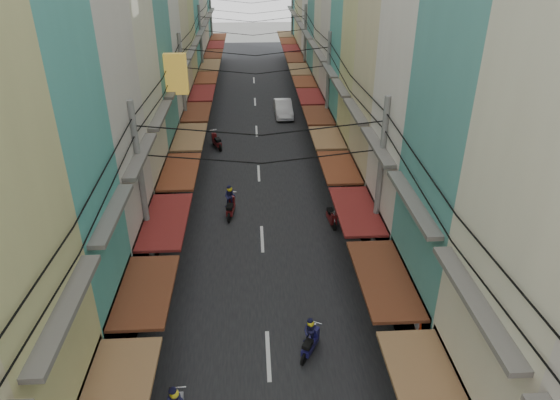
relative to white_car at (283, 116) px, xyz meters
name	(u,v)px	position (x,y,z in m)	size (l,w,h in m)	color
ground	(266,319)	(-2.37, -25.73, 0.00)	(160.00, 160.00, 0.00)	slate
road	(257,140)	(-2.37, -5.73, 0.01)	(10.00, 80.00, 0.02)	black
sidewalk_left	(170,142)	(-8.87, -5.73, 0.03)	(3.00, 80.00, 0.06)	gray
sidewalk_right	(342,138)	(4.13, -5.73, 0.03)	(3.00, 80.00, 0.06)	gray
building_row_left	(122,10)	(-10.29, -9.17, 9.78)	(7.80, 67.67, 23.70)	beige
building_row_right	(384,14)	(5.55, -9.28, 9.41)	(7.80, 68.98, 22.59)	teal
utility_poles	(256,68)	(-2.37, -10.72, 6.59)	(10.20, 66.13, 8.20)	slate
white_car	(283,116)	(0.00, 0.00, 0.00)	(4.72, 1.85, 1.67)	silver
bicycle	(427,370)	(3.24, -28.73, 0.00)	(0.66, 1.75, 1.21)	black
moving_scooters	(241,253)	(-3.39, -21.71, 0.53)	(7.02, 25.45, 1.84)	black
parked_scooters	(415,390)	(2.36, -29.99, 0.47)	(12.97, 13.09, 1.02)	black
pedestrians	(178,241)	(-6.34, -21.29, 1.02)	(12.96, 21.84, 2.11)	#271E28
traffic_sign	(416,334)	(2.41, -29.19, 2.14)	(0.10, 0.64, 2.93)	slate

